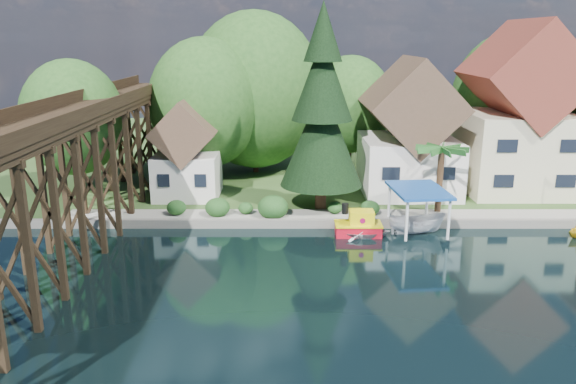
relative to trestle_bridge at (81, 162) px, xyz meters
name	(u,v)px	position (x,y,z in m)	size (l,w,h in m)	color
ground	(339,274)	(16.00, -5.17, -5.35)	(140.00, 140.00, 0.00)	black
bank	(313,152)	(16.00, 28.83, -5.10)	(140.00, 52.00, 0.50)	#2E461C
seawall	(386,224)	(20.00, 2.83, -5.04)	(60.00, 0.40, 0.62)	slate
promenade	(411,215)	(22.00, 4.13, -4.82)	(50.00, 2.60, 0.06)	gray
trestle_bridge	(81,162)	(0.00, 0.00, 0.00)	(4.12, 44.18, 9.30)	black
house_left	(409,136)	(23.00, 10.83, -0.21)	(7.64, 8.64, 11.02)	white
house_center	(518,120)	(32.00, 11.33, 1.07)	(8.65, 9.18, 13.89)	beige
shed	(187,156)	(5.00, 9.33, -1.52)	(5.09, 5.40, 7.85)	white
bg_trees	(332,103)	(17.00, 16.08, 1.94)	(49.90, 13.30, 10.57)	#382314
shrubs	(265,206)	(11.40, 4.09, -4.12)	(15.76, 2.47, 1.70)	#194217
conifer	(322,113)	(15.53, 5.95, 2.34)	(6.07, 6.07, 14.94)	#382314
palm_tree	(442,152)	(24.09, 4.85, -0.29)	(4.12, 4.12, 5.23)	#382314
tugboat	(359,225)	(17.87, 1.35, -4.67)	(3.16, 1.75, 2.28)	red
boat_white_a	(364,231)	(18.23, 1.12, -4.98)	(2.51, 3.52, 0.73)	silver
boat_canopy	(417,215)	(21.84, 1.63, -3.99)	(4.09, 5.20, 3.17)	silver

